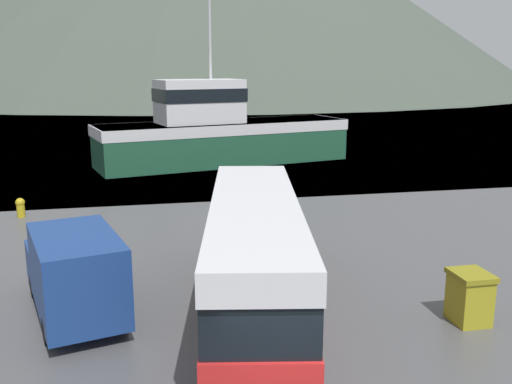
# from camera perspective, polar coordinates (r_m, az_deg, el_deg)

# --- Properties ---
(water_surface) EXTENTS (240.00, 240.00, 0.00)m
(water_surface) POSITION_cam_1_polar(r_m,az_deg,el_deg) (149.35, -10.78, 9.72)
(water_surface) COLOR slate
(water_surface) RESTS_ON ground
(tour_bus) EXTENTS (4.45, 11.64, 3.33)m
(tour_bus) POSITION_cam_1_polar(r_m,az_deg,el_deg) (16.49, -0.14, -5.83)
(tour_bus) COLOR red
(tour_bus) RESTS_ON ground
(delivery_van) EXTENTS (3.47, 5.90, 2.56)m
(delivery_van) POSITION_cam_1_polar(r_m,az_deg,el_deg) (17.17, -17.71, -7.56)
(delivery_van) COLOR navy
(delivery_van) RESTS_ON ground
(fishing_boat) EXTENTS (19.01, 9.10, 13.02)m
(fishing_boat) POSITION_cam_1_polar(r_m,az_deg,el_deg) (41.61, -3.69, 6.01)
(fishing_boat) COLOR #1E5138
(fishing_boat) RESTS_ON water_surface
(storage_bin) EXTENTS (1.01, 1.15, 1.47)m
(storage_bin) POSITION_cam_1_polar(r_m,az_deg,el_deg) (17.25, 20.57, -9.80)
(storage_bin) COLOR olive
(storage_bin) RESTS_ON ground
(mooring_bollard) EXTENTS (0.43, 0.43, 0.93)m
(mooring_bollard) POSITION_cam_1_polar(r_m,az_deg,el_deg) (29.19, -22.49, -1.38)
(mooring_bollard) COLOR #B29919
(mooring_bollard) RESTS_ON ground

